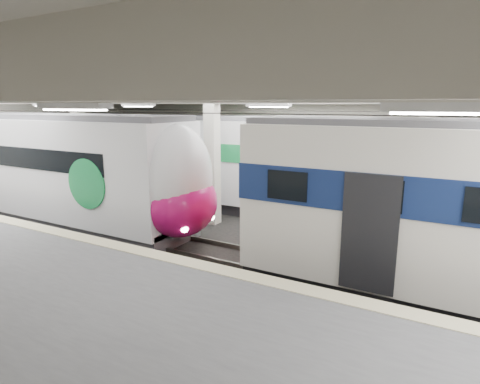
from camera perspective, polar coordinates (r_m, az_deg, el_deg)
The scene contains 3 objects.
station_hall at distance 11.07m, azimuth -4.34°, elevation 3.33°, with size 36.00×24.00×5.75m.
modern_emu at distance 17.73m, azimuth -22.29°, elevation 2.61°, with size 14.29×2.95×4.59m.
far_train at distance 21.33m, azimuth -10.18°, elevation 4.95°, with size 13.93×3.10×4.43m.
Camera 1 is at (6.05, -10.85, 4.98)m, focal length 30.00 mm.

